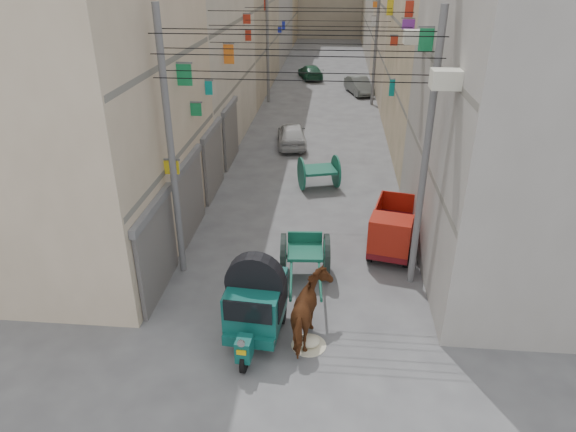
# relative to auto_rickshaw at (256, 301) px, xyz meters

# --- Properties ---
(ground) EXTENTS (140.00, 140.00, 0.00)m
(ground) POSITION_rel_auto_rickshaw_xyz_m (0.78, -3.02, -1.10)
(ground) COLOR #48484B
(ground) RESTS_ON ground
(shutters_left) EXTENTS (0.18, 14.40, 2.88)m
(shutters_left) POSITION_rel_auto_rickshaw_xyz_m (-3.14, 7.35, 0.40)
(shutters_left) COLOR #47464B
(shutters_left) RESTS_ON ground
(signboards) EXTENTS (8.22, 40.52, 5.67)m
(signboards) POSITION_rel_auto_rickshaw_xyz_m (0.77, 18.63, 2.33)
(signboards) COLOR orange
(signboards) RESTS_ON ground
(ac_units) EXTENTS (0.70, 6.55, 3.35)m
(ac_units) POSITION_rel_auto_rickshaw_xyz_m (4.43, 4.64, 6.34)
(ac_units) COLOR beige
(ac_units) RESTS_ON ground
(utility_poles) EXTENTS (7.40, 22.20, 8.00)m
(utility_poles) POSITION_rel_auto_rickshaw_xyz_m (0.78, 13.98, 2.90)
(utility_poles) COLOR #5E5D60
(utility_poles) RESTS_ON ground
(overhead_cables) EXTENTS (7.40, 22.52, 1.12)m
(overhead_cables) POSITION_rel_auto_rickshaw_xyz_m (0.78, 11.38, 5.67)
(overhead_cables) COLOR black
(overhead_cables) RESTS_ON ground
(auto_rickshaw) EXTENTS (1.65, 2.69, 1.86)m
(auto_rickshaw) POSITION_rel_auto_rickshaw_xyz_m (0.00, 0.00, 0.00)
(auto_rickshaw) COLOR black
(auto_rickshaw) RESTS_ON ground
(tonga_cart) EXTENTS (1.59, 3.27, 1.44)m
(tonga_cart) POSITION_rel_auto_rickshaw_xyz_m (1.09, 2.93, -0.35)
(tonga_cart) COLOR black
(tonga_cart) RESTS_ON ground
(mini_truck) EXTENTS (1.96, 3.22, 1.69)m
(mini_truck) POSITION_rel_auto_rickshaw_xyz_m (3.90, 4.57, -0.29)
(mini_truck) COLOR black
(mini_truck) RESTS_ON ground
(second_cart) EXTENTS (1.95, 1.82, 1.43)m
(second_cart) POSITION_rel_auto_rickshaw_xyz_m (1.26, 10.03, -0.33)
(second_cart) COLOR #12523E
(second_cart) RESTS_ON ground
(feed_sack) EXTENTS (0.57, 0.45, 0.28)m
(feed_sack) POSITION_rel_auto_rickshaw_xyz_m (1.40, -0.31, -0.96)
(feed_sack) COLOR beige
(feed_sack) RESTS_ON ground
(horse) EXTENTS (1.09, 2.11, 1.73)m
(horse) POSITION_rel_auto_rickshaw_xyz_m (1.43, -0.02, -0.23)
(horse) COLOR maroon
(horse) RESTS_ON ground
(distant_car_white) EXTENTS (1.93, 3.82, 1.25)m
(distant_car_white) POSITION_rel_auto_rickshaw_xyz_m (-0.39, 15.66, -0.47)
(distant_car_white) COLOR #B5B5B5
(distant_car_white) RESTS_ON ground
(distant_car_grey) EXTENTS (2.26, 3.90, 1.22)m
(distant_car_grey) POSITION_rel_auto_rickshaw_xyz_m (3.58, 28.09, -0.49)
(distant_car_grey) COLOR #535855
(distant_car_grey) RESTS_ON ground
(distant_car_green) EXTENTS (2.50, 4.11, 1.11)m
(distant_car_green) POSITION_rel_auto_rickshaw_xyz_m (-0.29, 33.24, -0.54)
(distant_car_green) COLOR #1A4D33
(distant_car_green) RESTS_ON ground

